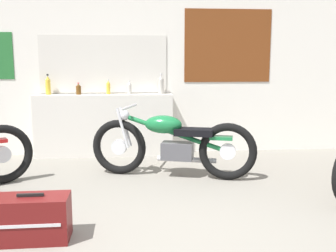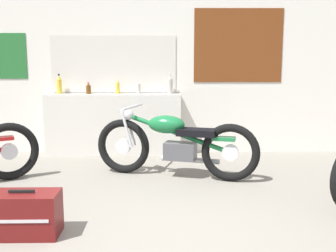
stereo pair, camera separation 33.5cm
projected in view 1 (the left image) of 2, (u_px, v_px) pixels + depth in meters
The scene contains 10 objects.
ground_plane at pixel (171, 251), 2.90m from camera, with size 24.00×24.00×0.00m, color gray.
wall_back at pixel (150, 62), 5.95m from camera, with size 10.00×0.07×2.80m.
sill_counter at pixel (104, 125), 5.87m from camera, with size 2.03×0.28×0.92m.
bottle_leftmost at pixel (48, 86), 5.75m from camera, with size 0.07×0.07×0.30m.
bottle_left_center at pixel (79, 89), 5.76m from camera, with size 0.07×0.07×0.18m.
bottle_center at pixel (108, 88), 5.82m from camera, with size 0.06×0.06×0.22m.
bottle_right_center at pixel (129, 88), 5.84m from camera, with size 0.06×0.06×0.21m.
bottle_rightmost at pixel (161, 85), 5.89m from camera, with size 0.08×0.08×0.31m.
motorcycle_green at pixel (172, 144), 4.76m from camera, with size 1.98×0.79×0.86m.
hard_case_darkred at pixel (32, 219), 3.06m from camera, with size 0.58×0.30×0.38m.
Camera 1 is at (-0.27, -2.71, 1.37)m, focal length 42.00 mm.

